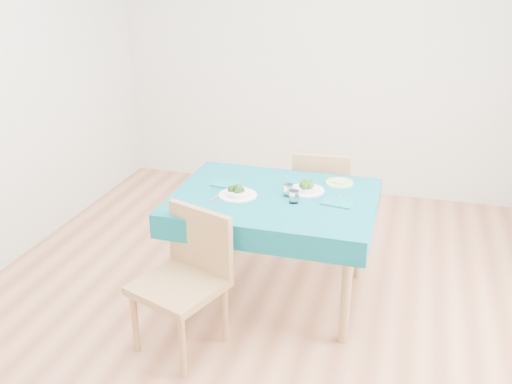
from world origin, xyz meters
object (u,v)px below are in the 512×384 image
(bowl_near, at_px, (238,191))
(side_plate, at_px, (340,183))
(chair_near, at_px, (177,264))
(chair_far, at_px, (322,184))
(table, at_px, (273,247))
(bowl_far, at_px, (307,186))

(bowl_near, bearing_deg, side_plate, 33.71)
(chair_near, height_order, bowl_near, chair_near)
(chair_far, bearing_deg, table, 73.33)
(chair_far, bearing_deg, bowl_near, 61.19)
(bowl_near, xyz_separation_m, side_plate, (0.61, 0.41, -0.03))
(bowl_far, bearing_deg, table, -145.09)
(chair_near, distance_m, side_plate, 1.32)
(bowl_far, bearing_deg, side_plate, 46.85)
(chair_far, bearing_deg, bowl_far, 86.38)
(chair_near, relative_size, chair_far, 1.07)
(chair_near, bearing_deg, bowl_near, 95.51)
(table, distance_m, bowl_near, 0.48)
(table, height_order, bowl_near, bowl_near)
(bowl_far, distance_m, side_plate, 0.28)
(table, height_order, side_plate, side_plate)
(chair_near, bearing_deg, bowl_far, 75.22)
(chair_near, bearing_deg, table, 80.98)
(chair_near, distance_m, bowl_near, 0.70)
(chair_far, xyz_separation_m, side_plate, (0.19, -0.48, 0.22))
(chair_far, relative_size, side_plate, 5.58)
(chair_near, xyz_separation_m, bowl_near, (0.16, 0.64, 0.22))
(chair_near, xyz_separation_m, bowl_far, (0.58, 0.85, 0.22))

